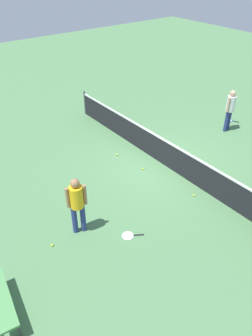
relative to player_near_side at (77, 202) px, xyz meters
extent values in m
plane|color=#4C7A4C|center=(-1.11, 3.93, -1.01)|extent=(40.00, 40.00, 0.00)
cylinder|color=#4C4C51|center=(-6.11, 3.93, -0.47)|extent=(0.09, 0.09, 1.07)
cube|color=black|center=(-1.11, 3.93, -0.55)|extent=(10.00, 0.02, 0.91)
cube|color=white|center=(-1.11, 3.93, -0.07)|extent=(10.00, 0.04, 0.06)
cylinder|color=navy|center=(0.04, 0.10, -0.58)|extent=(0.18, 0.18, 0.85)
cylinder|color=navy|center=(-0.04, -0.10, -0.58)|extent=(0.18, 0.18, 0.85)
cylinder|color=yellow|center=(0.00, 0.00, 0.15)|extent=(0.44, 0.44, 0.62)
cylinder|color=#9E704C|center=(0.08, 0.20, 0.17)|extent=(0.12, 0.12, 0.58)
cylinder|color=#9E704C|center=(-0.08, -0.20, 0.17)|extent=(0.12, 0.12, 0.58)
sphere|color=#9E704C|center=(0.00, 0.00, 0.58)|extent=(0.30, 0.30, 0.23)
cylinder|color=navy|center=(-1.30, 7.81, -0.58)|extent=(0.16, 0.16, 0.85)
cylinder|color=navy|center=(-1.26, 7.59, -0.58)|extent=(0.16, 0.16, 0.85)
cylinder|color=white|center=(-1.28, 7.70, 0.15)|extent=(0.40, 0.40, 0.62)
cylinder|color=tan|center=(-1.32, 7.91, 0.17)|extent=(0.11, 0.11, 0.58)
cylinder|color=tan|center=(-1.24, 7.49, 0.17)|extent=(0.11, 0.11, 0.58)
sphere|color=tan|center=(-1.28, 7.70, 0.58)|extent=(0.27, 0.27, 0.23)
torus|color=white|center=(0.94, 0.89, -1.00)|extent=(0.43, 0.43, 0.02)
cylinder|color=silver|center=(0.94, 0.89, -1.00)|extent=(0.37, 0.37, 0.00)
cylinder|color=black|center=(1.09, 1.13, -0.99)|extent=(0.18, 0.25, 0.03)
torus|color=blue|center=(-1.76, 8.51, -1.00)|extent=(0.42, 0.42, 0.02)
cylinder|color=silver|center=(-1.76, 8.51, -1.00)|extent=(0.35, 0.35, 0.00)
cylinder|color=black|center=(-1.51, 8.63, -0.99)|extent=(0.27, 0.15, 0.03)
sphere|color=#C6E033|center=(-2.42, 2.99, -0.98)|extent=(0.07, 0.07, 0.07)
sphere|color=#C6E033|center=(0.86, 3.48, -0.98)|extent=(0.07, 0.07, 0.07)
sphere|color=#C6E033|center=(-1.15, 3.17, -0.98)|extent=(0.07, 0.07, 0.07)
sphere|color=#C6E033|center=(0.05, -0.84, -0.98)|extent=(0.07, 0.07, 0.07)
cube|color=#4C8C4C|center=(1.07, -2.45, -0.56)|extent=(1.54, 0.59, 0.06)
cylinder|color=#333338|center=(0.43, -2.21, -0.80)|extent=(0.07, 0.07, 0.42)
cylinder|color=#333338|center=(1.76, -2.38, -0.80)|extent=(0.07, 0.07, 0.42)
camera|label=1|loc=(5.66, -2.78, 5.29)|focal=34.71mm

